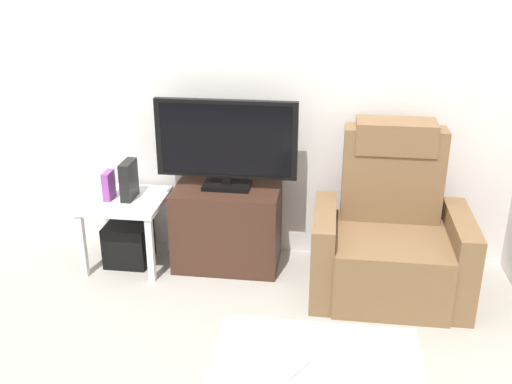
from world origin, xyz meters
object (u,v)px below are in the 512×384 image
object	(u,v)px
tv_stand	(227,227)
television	(226,142)
subwoofer_box	(129,243)
game_console	(129,180)
coffee_table	(316,367)
cell_phone	(294,367)
recliner_armchair	(390,237)
side_table	(126,209)
book_upright	(109,185)

from	to	relation	value
tv_stand	television	xyz separation A→B (m)	(0.00, 0.02, 0.61)
subwoofer_box	game_console	xyz separation A→B (m)	(0.04, 0.01, 0.48)
coffee_table	cell_phone	distance (m)	0.11
recliner_armchair	game_console	bearing A→B (deg)	-176.16
recliner_armchair	subwoofer_box	distance (m)	1.82
side_table	coffee_table	distance (m)	2.06
television	cell_phone	size ratio (longest dim) A/B	6.35
game_console	tv_stand	bearing A→B (deg)	4.86
tv_stand	subwoofer_box	xyz separation A→B (m)	(-0.70, -0.07, -0.14)
tv_stand	recliner_armchair	bearing A→B (deg)	-9.61
side_table	game_console	distance (m)	0.22
television	book_upright	world-z (taller)	television
television	coffee_table	world-z (taller)	television
game_console	coffee_table	size ratio (longest dim) A/B	0.29
book_upright	side_table	bearing A→B (deg)	11.31
tv_stand	book_upright	size ratio (longest dim) A/B	3.69
recliner_armchair	subwoofer_box	world-z (taller)	recliner_armchair
recliner_armchair	game_console	size ratio (longest dim) A/B	4.07
recliner_armchair	subwoofer_box	bearing A→B (deg)	-175.76
subwoofer_box	coffee_table	size ratio (longest dim) A/B	0.33
television	recliner_armchair	world-z (taller)	television
subwoofer_box	side_table	bearing A→B (deg)	90.00
subwoofer_box	game_console	world-z (taller)	game_console
tv_stand	game_console	size ratio (longest dim) A/B	2.72
recliner_armchair	cell_phone	world-z (taller)	recliner_armchair
tv_stand	recliner_armchair	distance (m)	1.12
recliner_armchair	book_upright	distance (m)	1.91
side_table	tv_stand	bearing A→B (deg)	5.43
book_upright	coffee_table	size ratio (longest dim) A/B	0.22
recliner_armchair	book_upright	bearing A→B (deg)	-174.96
tv_stand	book_upright	distance (m)	0.86
recliner_armchair	cell_phone	distance (m)	1.55
tv_stand	recliner_armchair	xyz separation A→B (m)	(1.10, -0.19, 0.08)
cell_phone	recliner_armchair	bearing A→B (deg)	101.26
cell_phone	side_table	bearing A→B (deg)	159.59
side_table	book_upright	size ratio (longest dim) A/B	2.76
cell_phone	television	bearing A→B (deg)	139.82
game_console	cell_phone	distance (m)	2.04
tv_stand	side_table	xyz separation A→B (m)	(-0.70, -0.07, 0.12)
game_console	cell_phone	size ratio (longest dim) A/B	1.77
television	recliner_armchair	xyz separation A→B (m)	(1.10, -0.20, -0.52)
book_upright	cell_phone	xyz separation A→B (m)	(1.39, -1.56, -0.15)
game_console	television	bearing A→B (deg)	6.47
tv_stand	television	bearing A→B (deg)	90.00
tv_stand	coffee_table	xyz separation A→B (m)	(0.68, -1.59, 0.12)
tv_stand	cell_phone	bearing A→B (deg)	-70.37
side_table	recliner_armchair	bearing A→B (deg)	-3.79
subwoofer_box	tv_stand	bearing A→B (deg)	5.43
subwoofer_box	coffee_table	xyz separation A→B (m)	(1.38, -1.53, 0.26)
television	book_upright	xyz separation A→B (m)	(-0.80, -0.11, -0.31)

